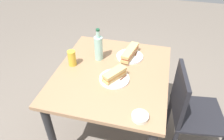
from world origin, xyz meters
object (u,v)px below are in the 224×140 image
knife_near (120,80)px  chair_far (188,110)px  baguette_sandwich_far (130,52)px  knife_far (136,56)px  plate_far (130,56)px  water_bottle (99,48)px  beer_glass (72,58)px  olive_bowl (140,117)px  baguette_sandwich_near (114,74)px  plate_near (114,79)px  dining_table (112,83)px

knife_near → chair_far: bearing=99.2°
baguette_sandwich_far → knife_far: (-0.00, 0.05, -0.03)m
plate_far → baguette_sandwich_far: bearing=180.0°
plate_far → water_bottle: 0.29m
knife_near → knife_far: (-0.34, 0.06, 0.00)m
beer_glass → olive_bowl: (0.42, 0.62, -0.05)m
baguette_sandwich_near → knife_near: (0.02, 0.05, -0.03)m
plate_far → olive_bowl: bearing=15.7°
chair_far → baguette_sandwich_near: bearing=-83.1°
knife_far → beer_glass: beer_glass is taller
plate_near → baguette_sandwich_near: size_ratio=1.12×
plate_far → knife_far: 0.05m
chair_far → baguette_sandwich_near: 0.68m
olive_bowl → dining_table: bearing=-145.3°
plate_far → dining_table: bearing=-22.5°
plate_far → plate_near: bearing=-10.5°
baguette_sandwich_far → beer_glass: 0.49m
water_bottle → olive_bowl: 0.71m
chair_far → knife_near: size_ratio=5.18×
baguette_sandwich_near → olive_bowl: (0.32, 0.24, -0.03)m
plate_near → baguette_sandwich_far: bearing=169.5°
baguette_sandwich_near → water_bottle: bearing=-140.6°
plate_far → water_bottle: (0.09, -0.25, 0.11)m
beer_glass → baguette_sandwich_far: bearing=117.0°
dining_table → olive_bowl: (0.41, 0.28, 0.14)m
dining_table → knife_far: size_ratio=5.45×
knife_far → olive_bowl: 0.66m
chair_far → plate_near: size_ratio=3.73×
baguette_sandwich_near → baguette_sandwich_far: same height
dining_table → plate_near: size_ratio=4.27×
plate_near → olive_bowl: size_ratio=2.15×
plate_near → plate_far: bearing=169.5°
dining_table → knife_far: 0.32m
beer_glass → chair_far: bearing=88.4°
knife_near → beer_glass: bearing=-105.2°
knife_far → olive_bowl: size_ratio=1.69×
dining_table → olive_bowl: olive_bowl is taller
baguette_sandwich_near → water_bottle: 0.31m
dining_table → chair_far: bearing=89.0°
baguette_sandwich_near → beer_glass: bearing=-104.7°
chair_far → baguette_sandwich_far: (-0.25, -0.54, 0.31)m
dining_table → plate_far: bearing=157.5°
dining_table → knife_near: 0.19m
dining_table → beer_glass: size_ratio=7.44×
baguette_sandwich_far → water_bottle: (0.09, -0.25, 0.06)m
baguette_sandwich_far → plate_far: bearing=0.0°
knife_near → water_bottle: bearing=-136.1°
baguette_sandwich_near → knife_near: baguette_sandwich_near is taller
plate_near → plate_far: 0.33m
plate_far → baguette_sandwich_near: bearing=-10.5°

